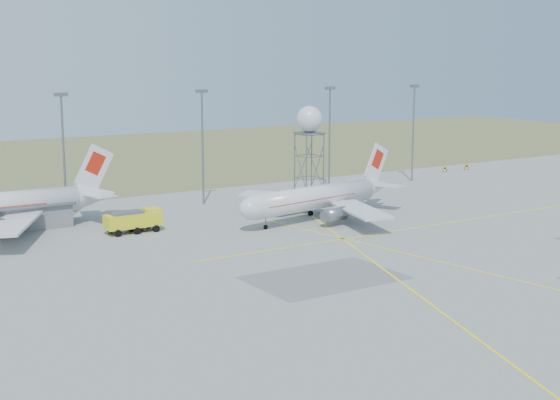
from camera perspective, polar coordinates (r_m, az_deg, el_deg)
ground at (r=96.48m, az=18.40°, el=-5.70°), size 400.00×400.00×0.00m
grass_strip at (r=212.23m, az=-12.36°, el=3.04°), size 400.00×120.00×0.03m
building_grey at (r=127.02m, az=-19.38°, el=-1.09°), size 19.00×10.00×3.90m
mast_a at (r=130.05m, az=-15.56°, el=3.87°), size 2.20×0.50×20.50m
mast_b at (r=139.43m, az=-5.69°, el=4.59°), size 2.20×0.50×20.50m
mast_c at (r=154.12m, az=3.65°, el=5.15°), size 2.20×0.50×20.50m
mast_d at (r=168.06m, az=9.73°, el=5.44°), size 2.20×0.50×20.50m
taxi_sign_near at (r=184.28m, az=11.96°, el=2.28°), size 1.60×0.17×1.20m
taxi_sign_far at (r=189.23m, az=13.48°, el=2.42°), size 1.60×0.17×1.20m
airliner_main at (r=126.46m, az=2.69°, el=0.15°), size 33.78×32.44×11.52m
radar_tower at (r=143.16m, az=2.14°, el=3.85°), size 4.80×4.80×17.38m
fire_truck at (r=119.10m, az=-10.58°, el=-1.57°), size 8.58×3.50×3.42m
baggage_tug at (r=120.31m, az=-10.49°, el=-1.94°), size 2.56×2.50×1.65m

